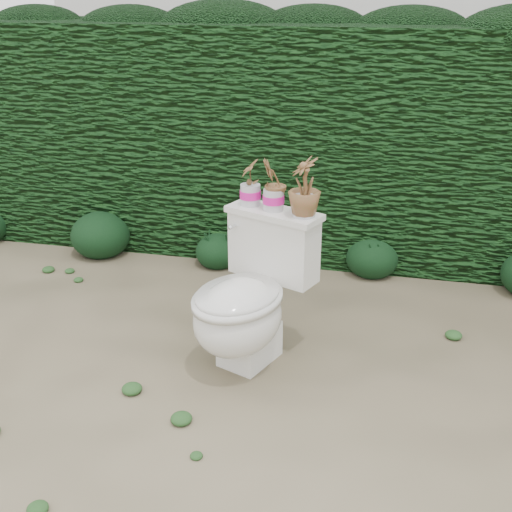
% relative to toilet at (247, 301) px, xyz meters
% --- Properties ---
extents(ground, '(60.00, 60.00, 0.00)m').
position_rel_toilet_xyz_m(ground, '(0.06, 0.16, -0.36)').
color(ground, gray).
rests_on(ground, ground).
extents(hedge, '(8.00, 1.00, 1.60)m').
position_rel_toilet_xyz_m(hedge, '(0.06, 1.76, 0.44)').
color(hedge, '#1A4A18').
rests_on(hedge, ground).
extents(toilet, '(0.68, 0.80, 0.78)m').
position_rel_toilet_xyz_m(toilet, '(0.00, 0.00, 0.00)').
color(toilet, silver).
rests_on(toilet, ground).
extents(potted_plant_left, '(0.10, 0.13, 0.23)m').
position_rel_toilet_xyz_m(potted_plant_left, '(-0.05, 0.28, 0.54)').
color(potted_plant_left, '#326720').
rests_on(potted_plant_left, toilet).
extents(potted_plant_center, '(0.16, 0.18, 0.25)m').
position_rel_toilet_xyz_m(potted_plant_center, '(0.09, 0.22, 0.55)').
color(potted_plant_center, '#326720').
rests_on(potted_plant_center, toilet).
extents(potted_plant_right, '(0.20, 0.20, 0.29)m').
position_rel_toilet_xyz_m(potted_plant_right, '(0.25, 0.16, 0.56)').
color(potted_plant_right, '#326720').
rests_on(potted_plant_right, toilet).
extents(liriope_clump_1, '(0.43, 0.43, 0.34)m').
position_rel_toilet_xyz_m(liriope_clump_1, '(-1.39, 1.20, -0.18)').
color(liriope_clump_1, black).
rests_on(liriope_clump_1, ground).
extents(liriope_clump_2, '(0.32, 0.32, 0.25)m').
position_rel_toilet_xyz_m(liriope_clump_2, '(-0.50, 1.20, -0.23)').
color(liriope_clump_2, black).
rests_on(liriope_clump_2, ground).
extents(liriope_clump_3, '(0.36, 0.36, 0.29)m').
position_rel_toilet_xyz_m(liriope_clump_3, '(0.57, 1.28, -0.21)').
color(liriope_clump_3, black).
rests_on(liriope_clump_3, ground).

